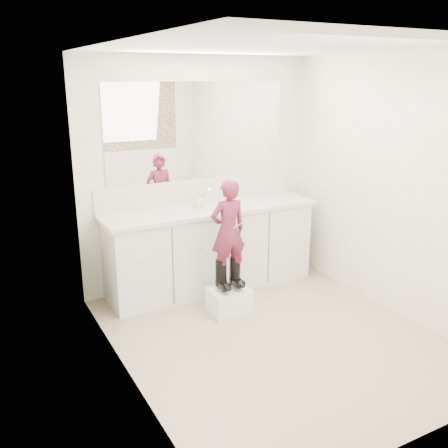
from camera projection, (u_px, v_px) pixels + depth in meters
floor at (274, 336)px, 4.37m from camera, size 3.00×3.00×0.00m
ceiling at (284, 47)px, 3.69m from camera, size 3.00×3.00×0.00m
wall_back at (199, 173)px, 5.30m from camera, size 2.60×0.00×2.60m
wall_front at (432, 262)px, 2.77m from camera, size 2.60×0.00×2.60m
wall_left at (122, 226)px, 3.44m from camera, size 0.00×3.00×3.00m
wall_right at (395, 187)px, 4.62m from camera, size 0.00×3.00×3.00m
vanity_cabinet at (211, 249)px, 5.29m from camera, size 2.20×0.55×0.85m
countertop at (211, 209)px, 5.15m from camera, size 2.28×0.58×0.04m
backsplash at (199, 190)px, 5.34m from camera, size 2.28×0.03×0.25m
mirror at (198, 131)px, 5.16m from camera, size 2.00×0.02×1.00m
dot_panel at (440, 182)px, 2.65m from camera, size 2.00×0.01×1.20m
faucet at (204, 199)px, 5.27m from camera, size 0.08×0.08×0.10m
cup at (232, 199)px, 5.32m from camera, size 0.11×0.11×0.09m
soap_bottle at (199, 200)px, 5.11m from camera, size 0.08×0.08×0.17m
step_stool at (229, 301)px, 4.79m from camera, size 0.37×0.31×0.24m
boot_left at (221, 275)px, 4.70m from camera, size 0.12×0.21×0.31m
boot_right at (235, 272)px, 4.77m from camera, size 0.12×0.21×0.31m
toddler at (228, 231)px, 4.61m from camera, size 0.36×0.24×0.96m
toothbrush at (239, 225)px, 4.56m from camera, size 0.14×0.01×0.06m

